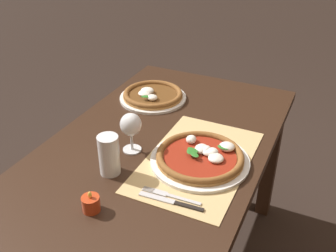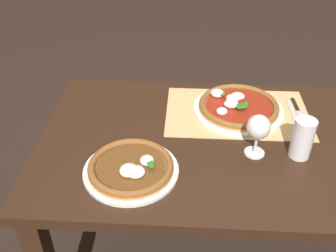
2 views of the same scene
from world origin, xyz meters
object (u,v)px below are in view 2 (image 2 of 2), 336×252
at_px(wine_glass, 258,129).
at_px(knife, 299,113).
at_px(pint_glass, 302,139).
at_px(pizza_far, 131,168).
at_px(fork, 293,114).
at_px(pizza_near, 238,106).

relative_size(wine_glass, knife, 0.72).
bearing_deg(pint_glass, pizza_far, 12.19).
bearing_deg(fork, wine_glass, 53.39).
bearing_deg(pizza_far, knife, -148.57).
bearing_deg(pizza_near, pizza_far, 45.76).
bearing_deg(knife, pizza_near, -1.82).
height_order(fork, knife, knife).
bearing_deg(fork, pizza_near, -4.97).
height_order(pizza_near, pizza_far, pizza_near).
relative_size(pizza_far, pint_glass, 2.14).
height_order(pizza_near, wine_glass, wine_glass).
bearing_deg(fork, knife, -155.34).
relative_size(pizza_near, pizza_far, 1.15).
distance_m(pizza_near, pizza_far, 0.54).
distance_m(pizza_near, fork, 0.22).
height_order(pizza_near, pint_glass, pint_glass).
bearing_deg(knife, pizza_far, 31.43).
xyz_separation_m(fork, knife, (-0.02, -0.01, 0.00)).
xyz_separation_m(pizza_far, knife, (-0.61, -0.38, -0.01)).
relative_size(pizza_far, wine_glass, 2.01).
relative_size(pint_glass, knife, 0.67).
bearing_deg(pizza_far, pizza_near, -134.24).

